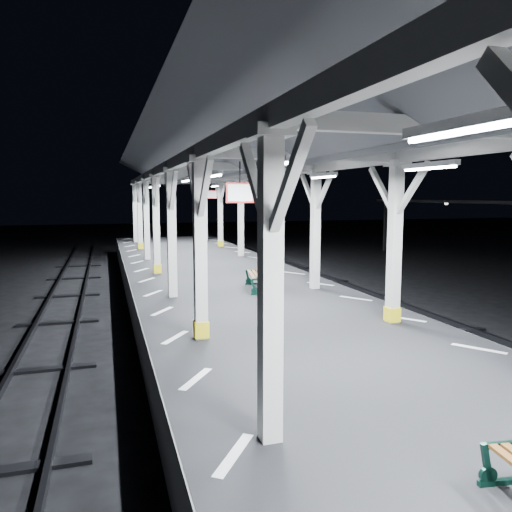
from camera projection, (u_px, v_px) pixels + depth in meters
name	position (u px, v px, depth m)	size (l,w,h in m)	color
ground	(349.00, 423.00, 7.97)	(120.00, 120.00, 0.00)	black
platform	(349.00, 393.00, 7.91)	(6.00, 50.00, 1.00)	black
hazard_stripes_left	(196.00, 379.00, 7.15)	(1.00, 48.00, 0.01)	silver
hazard_stripes_right	(479.00, 349.00, 8.56)	(1.00, 48.00, 0.01)	silver
track_left	(4.00, 467.00, 6.53)	(2.20, 60.00, 0.16)	#2D2D33
canopy	(356.00, 132.00, 7.41)	(5.40, 49.00, 4.65)	silver
bench_mid	(261.00, 273.00, 13.93)	(0.88, 1.70, 0.88)	black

